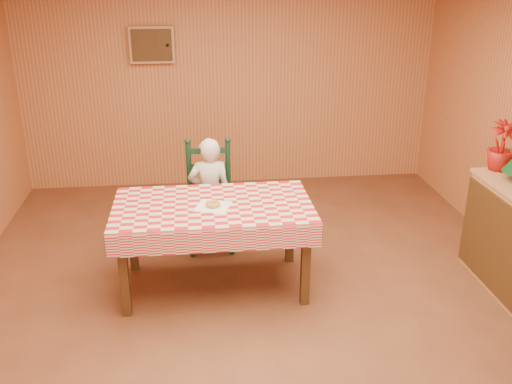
# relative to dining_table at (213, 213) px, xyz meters

# --- Properties ---
(ground) EXTENTS (6.00, 6.00, 0.00)m
(ground) POSITION_rel_dining_table_xyz_m (0.33, -0.42, -0.69)
(ground) COLOR brown
(ground) RESTS_ON ground
(cabin_walls) EXTENTS (5.10, 6.05, 2.65)m
(cabin_walls) POSITION_rel_dining_table_xyz_m (0.33, 0.11, 1.14)
(cabin_walls) COLOR #C27646
(cabin_walls) RESTS_ON ground
(dining_table) EXTENTS (1.66, 0.96, 0.77)m
(dining_table) POSITION_rel_dining_table_xyz_m (0.00, 0.00, 0.00)
(dining_table) COLOR #4A2E13
(dining_table) RESTS_ON ground
(ladder_chair) EXTENTS (0.44, 0.40, 1.08)m
(ladder_chair) POSITION_rel_dining_table_xyz_m (0.00, 0.79, -0.18)
(ladder_chair) COLOR black
(ladder_chair) RESTS_ON ground
(seated_child) EXTENTS (0.41, 0.27, 1.12)m
(seated_child) POSITION_rel_dining_table_xyz_m (0.00, 0.73, -0.13)
(seated_child) COLOR silver
(seated_child) RESTS_ON ground
(napkin) EXTENTS (0.33, 0.33, 0.00)m
(napkin) POSITION_rel_dining_table_xyz_m (0.00, -0.05, 0.08)
(napkin) COLOR white
(napkin) RESTS_ON dining_table
(donut) EXTENTS (0.13, 0.13, 0.04)m
(donut) POSITION_rel_dining_table_xyz_m (0.00, -0.05, 0.11)
(donut) COLOR #C59446
(donut) RESTS_ON napkin
(flower_arrangement) EXTENTS (0.26, 0.26, 0.44)m
(flower_arrangement) POSITION_rel_dining_table_xyz_m (2.52, 0.12, 0.46)
(flower_arrangement) COLOR #9A130E
(flower_arrangement) RESTS_ON shelf_unit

